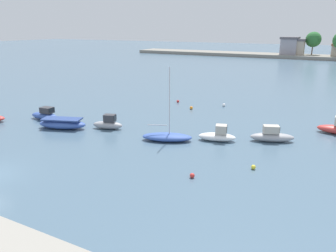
% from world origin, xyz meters
% --- Properties ---
extents(moored_boat_1, '(3.68, 1.55, 1.49)m').
position_xyz_m(moored_boat_1, '(-8.09, 13.01, 0.56)').
color(moored_boat_1, '#3856A8').
rests_on(moored_boat_1, ground).
extents(moored_boat_2, '(5.41, 3.38, 1.11)m').
position_xyz_m(moored_boat_2, '(-3.69, 11.31, 0.53)').
color(moored_boat_2, '#3856A8').
rests_on(moored_boat_2, ground).
extents(moored_boat_3, '(3.39, 1.93, 1.56)m').
position_xyz_m(moored_boat_3, '(0.65, 13.49, 0.57)').
color(moored_boat_3, '#9E9EA3').
rests_on(moored_boat_3, ground).
extents(moored_boat_4, '(5.03, 3.39, 6.89)m').
position_xyz_m(moored_boat_4, '(7.88, 13.07, 0.39)').
color(moored_boat_4, '#3856A8').
rests_on(moored_boat_4, ground).
extents(moored_boat_5, '(3.72, 2.25, 1.57)m').
position_xyz_m(moored_boat_5, '(12.12, 15.26, 0.52)').
color(moored_boat_5, white).
rests_on(moored_boat_5, ground).
extents(moored_boat_6, '(4.22, 2.72, 1.53)m').
position_xyz_m(moored_boat_6, '(16.64, 17.50, 0.54)').
color(moored_boat_6, '#9E9EA3').
rests_on(moored_boat_6, ground).
extents(mooring_buoy_0, '(0.36, 0.36, 0.36)m').
position_xyz_m(mooring_buoy_0, '(13.27, 6.80, 0.18)').
color(mooring_buoy_0, red).
rests_on(mooring_buoy_0, ground).
extents(mooring_buoy_1, '(0.41, 0.41, 0.41)m').
position_xyz_m(mooring_buoy_1, '(4.84, 25.41, 0.20)').
color(mooring_buoy_1, orange).
rests_on(mooring_buoy_1, ground).
extents(mooring_buoy_2, '(0.35, 0.35, 0.35)m').
position_xyz_m(mooring_buoy_2, '(16.75, 10.33, 0.18)').
color(mooring_buoy_2, yellow).
rests_on(mooring_buoy_2, ground).
extents(mooring_buoy_3, '(0.37, 0.37, 0.37)m').
position_xyz_m(mooring_buoy_3, '(1.53, 28.17, 0.19)').
color(mooring_buoy_3, red).
rests_on(mooring_buoy_3, ground).
extents(mooring_buoy_4, '(0.42, 0.42, 0.42)m').
position_xyz_m(mooring_buoy_4, '(8.06, 28.89, 0.21)').
color(mooring_buoy_4, white).
rests_on(mooring_buoy_4, ground).
extents(distant_shoreline, '(105.58, 10.99, 8.87)m').
position_xyz_m(distant_shoreline, '(6.80, 108.28, 2.20)').
color(distant_shoreline, gray).
rests_on(distant_shoreline, ground).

